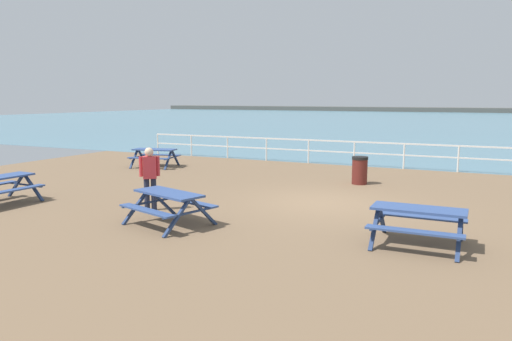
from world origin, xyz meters
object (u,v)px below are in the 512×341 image
(picnic_table_near_right, at_px, (418,217))
(litter_bin, at_px, (360,170))
(visitor, at_px, (150,175))
(picnic_table_mid_centre, at_px, (169,200))
(picnic_table_far_left, at_px, (155,153))

(picnic_table_near_right, distance_m, litter_bin, 7.01)
(picnic_table_near_right, height_order, visitor, visitor)
(picnic_table_near_right, bearing_deg, litter_bin, 112.49)
(picnic_table_near_right, relative_size, picnic_table_mid_centre, 0.84)
(picnic_table_mid_centre, bearing_deg, picnic_table_near_right, 25.45)
(picnic_table_far_left, relative_size, visitor, 1.25)
(picnic_table_mid_centre, distance_m, litter_bin, 7.76)
(picnic_table_far_left, distance_m, visitor, 8.21)
(picnic_table_mid_centre, relative_size, picnic_table_far_left, 1.04)
(picnic_table_mid_centre, bearing_deg, litter_bin, 86.51)
(visitor, xyz_separation_m, litter_bin, (4.05, 6.24, -0.47))
(picnic_table_mid_centre, bearing_deg, visitor, 159.48)
(picnic_table_far_left, xyz_separation_m, visitor, (4.86, -6.60, 0.36))
(picnic_table_mid_centre, xyz_separation_m, picnic_table_far_left, (-6.18, 7.62, 0.00))
(picnic_table_mid_centre, distance_m, visitor, 1.70)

